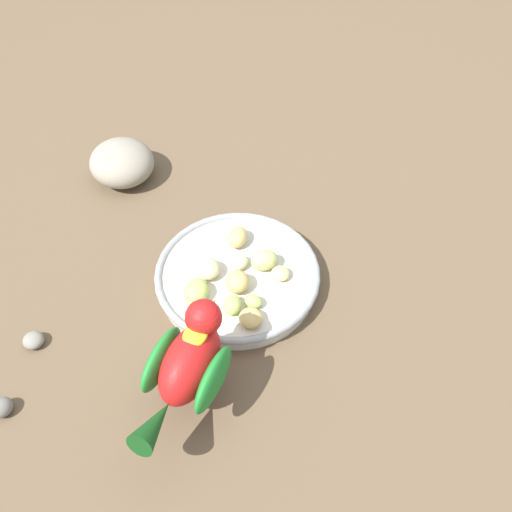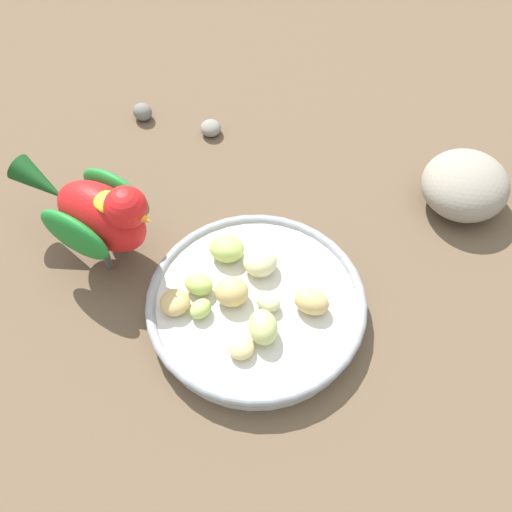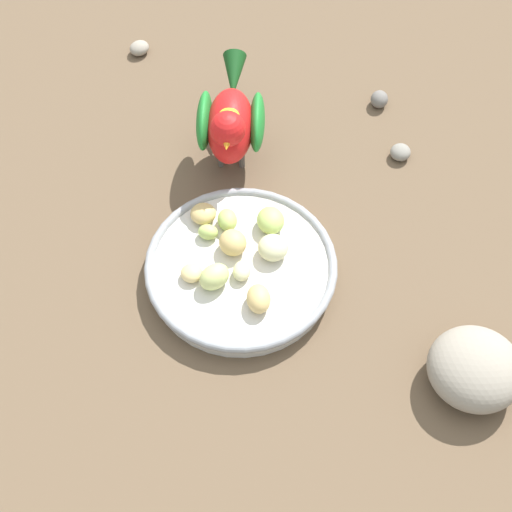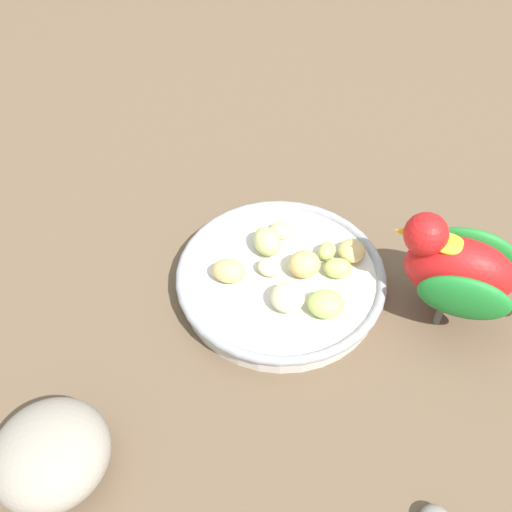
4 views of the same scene
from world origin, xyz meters
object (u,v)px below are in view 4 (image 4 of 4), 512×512
Objects in this scene: apple_piece_0 at (303,265)px; apple_piece_8 at (281,230)px; apple_piece_2 at (352,251)px; apple_piece_4 at (267,241)px; apple_piece_6 at (338,268)px; apple_piece_7 at (229,271)px; feeding_bowl at (281,279)px; apple_piece_3 at (288,297)px; parrot at (464,269)px; apple_piece_1 at (269,268)px; apple_piece_5 at (326,304)px; rock_large at (51,454)px; apple_piece_9 at (327,251)px.

apple_piece_0 is 1.35× the size of apple_piece_8.
apple_piece_2 reaches higher than apple_piece_8.
apple_piece_4 is 1.25× the size of apple_piece_6.
apple_piece_0 is 0.05m from apple_piece_4.
apple_piece_7 is at bearing -40.48° from apple_piece_6.
apple_piece_2 is at bearing 155.16° from feeding_bowl.
apple_piece_0 is at bearing 95.62° from apple_piece_4.
apple_piece_3 is 0.07m from apple_piece_7.
parrot is (-0.13, 0.11, 0.04)m from apple_piece_3.
parrot is at bearing 125.37° from apple_piece_1.
apple_piece_5 is 1.02× the size of apple_piece_7.
parrot reaches higher than apple_piece_6.
rock_large is (0.39, -0.13, -0.04)m from parrot.
apple_piece_0 reaches higher than feeding_bowl.
apple_piece_1 is 0.75× the size of apple_piece_3.
rock_large is (0.24, 0.05, -0.00)m from apple_piece_7.
feeding_bowl is 0.08m from apple_piece_2.
apple_piece_7 is (0.06, -0.05, -0.00)m from apple_piece_0.
apple_piece_5 reaches higher than apple_piece_9.
apple_piece_7 reaches higher than apple_piece_9.
rock_large is at bearing -0.47° from apple_piece_0.
apple_piece_3 reaches higher than apple_piece_1.
apple_piece_7 is at bearing -32.94° from apple_piece_1.
apple_piece_4 reaches higher than feeding_bowl.
apple_piece_5 is 0.14m from parrot.
apple_piece_9 is at bearing 179.48° from rock_large.
apple_piece_2 is at bearing 160.71° from apple_piece_0.
apple_piece_9 is (-0.06, 0.03, 0.00)m from apple_piece_1.
apple_piece_4 is at bearing -170.78° from rock_large.
apple_piece_6 is (-0.05, 0.05, 0.00)m from apple_piece_1.
parrot is (-0.10, 0.15, 0.06)m from feeding_bowl.
apple_piece_4 is 1.55× the size of apple_piece_9.
apple_piece_6 is (-0.07, 0.01, -0.00)m from apple_piece_3.
apple_piece_1 is at bearing -44.95° from apple_piece_6.
apple_piece_0 is 0.04m from apple_piece_9.
apple_piece_0 is 0.04m from apple_piece_1.
rock_large is (0.34, -0.00, -0.00)m from apple_piece_9.
parrot is (-0.09, 0.13, 0.04)m from apple_piece_0.
apple_piece_4 reaches higher than apple_piece_8.
feeding_bowl is at bearing -91.45° from apple_piece_5.
apple_piece_6 is 0.82× the size of apple_piece_7.
apple_piece_5 is 0.21× the size of parrot.
apple_piece_3 is at bearing 12.76° from apple_piece_9.
apple_piece_7 is 1.52× the size of apple_piece_9.
rock_large is at bearing 42.31° from parrot.
apple_piece_2 is 0.83× the size of apple_piece_5.
apple_piece_1 is 0.26× the size of rock_large.
apple_piece_7 reaches higher than apple_piece_2.
apple_piece_2 is at bearing -157.54° from apple_piece_5.
apple_piece_4 is 0.21m from parrot.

